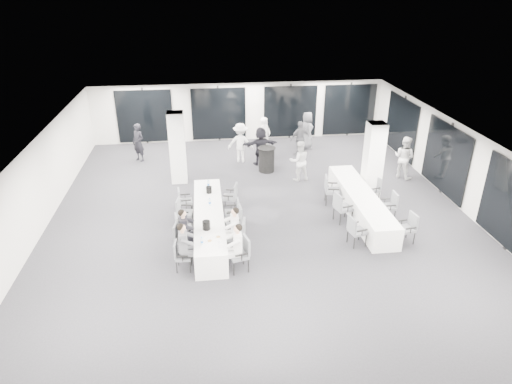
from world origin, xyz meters
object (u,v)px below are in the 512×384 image
Objects in this scene: chair_main_right_near at (242,252)px; chair_main_right_mid at (236,219)px; chair_main_right_fourth at (234,210)px; standing_guest_a at (265,134)px; chair_main_right_far at (232,195)px; chair_side_right_mid at (390,204)px; banquet_table_main at (209,223)px; banquet_table_side at (360,203)px; chair_side_left_mid at (341,206)px; chair_main_left_far at (183,200)px; chair_side_left_far at (330,188)px; ice_bucket_near at (206,225)px; standing_guest_b at (299,158)px; ice_bucket_far at (209,190)px; standing_guest_g at (138,140)px; chair_side_right_near at (409,226)px; standing_guest_d at (300,136)px; chair_side_right_far at (374,187)px; chair_main_left_near at (181,254)px; standing_guest_f at (261,144)px; chair_main_left_mid at (182,227)px; cocktail_table at (267,159)px; chair_main_right_second at (239,234)px; standing_guest_e at (307,128)px; chair_main_left_second at (181,237)px; chair_side_left_near at (355,229)px; standing_guest_c at (241,140)px.

chair_main_right_near reaches higher than chair_main_right_mid.
standing_guest_a is at bearing -17.59° from chair_main_right_fourth.
chair_main_right_far reaches higher than chair_side_right_mid.
banquet_table_side is (5.15, 0.72, 0.00)m from banquet_table_main.
chair_main_left_far is at bearing -117.33° from chair_side_left_mid.
chair_side_left_far is 5.14m from ice_bucket_near.
standing_guest_b is 8.27× the size of ice_bucket_far.
banquet_table_main is 7.27m from standing_guest_g.
chair_side_right_near is 0.53× the size of standing_guest_d.
chair_side_right_mid is 0.53× the size of standing_guest_d.
chair_side_right_far is (0.82, 0.95, 0.12)m from banquet_table_side.
chair_main_left_far is 1.05× the size of chair_side_right_far.
chair_main_right_near is at bearing 87.95° from chair_main_left_near.
standing_guest_f reaches higher than chair_main_right_far.
chair_main_right_fourth is at bearing 45.23° from standing_guest_d.
chair_main_left_near is 2.89m from chair_main_right_fourth.
standing_guest_b reaches higher than chair_main_left_mid.
standing_guest_a is (-2.46, 5.94, 0.62)m from banquet_table_side.
standing_guest_d reaches higher than cocktail_table.
chair_main_right_second reaches higher than banquet_table_side.
standing_guest_e reaches higher than chair_side_right_far.
chair_main_left_mid is 0.94× the size of chair_main_right_near.
chair_main_left_second is 6.61m from standing_guest_b.
chair_side_left_near is 1.66m from chair_side_right_near.
banquet_table_side is 5.79× the size of chair_side_right_far.
chair_main_right_second is at bearing 56.22° from standing_guest_b.
banquet_table_main is 4.90× the size of chair_main_right_second.
standing_guest_f reaches higher than ice_bucket_near.
standing_guest_d is at bearing 5.96° from chair_side_right_far.
chair_side_right_mid is 10.94m from standing_guest_g.
ice_bucket_far is at bearing 80.72° from chair_main_left_far.
standing_guest_c reaches higher than standing_guest_g.
standing_guest_b is at bearing -41.38° from chair_main_right_fourth.
chair_main_right_near is 5.64m from chair_side_right_mid.
banquet_table_main is 6.12m from standing_guest_f.
standing_guest_d is 6.86× the size of ice_bucket_near.
standing_guest_b is (-0.67, 5.00, 0.38)m from chair_side_left_near.
chair_side_left_far is (3.47, 3.67, 0.02)m from chair_main_right_near.
standing_guest_c is (0.71, 5.53, 0.47)m from chair_main_right_fourth.
chair_main_right_fourth is at bearing 143.59° from chair_main_left_second.
chair_main_left_far is 0.45× the size of standing_guest_a.
chair_side_left_near is at bearing -7.85° from standing_guest_g.
standing_guest_b reaches higher than standing_guest_d.
chair_main_right_far is at bearing 11.28° from chair_main_right_second.
standing_guest_c is at bearing 37.57° from chair_side_right_mid.
standing_guest_e is (0.43, 8.57, 0.45)m from chair_side_left_near.
chair_main_left_near is 1.67m from chair_main_right_near.
chair_main_right_fourth is 1.03× the size of chair_side_right_far.
cocktail_table reaches higher than chair_main_left_near.
cocktail_table is 0.91m from standing_guest_f.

